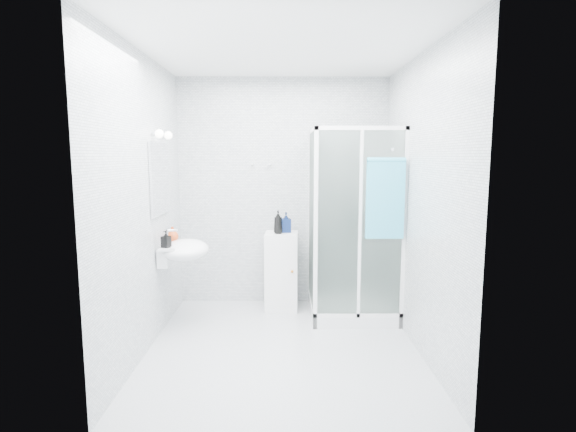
{
  "coord_description": "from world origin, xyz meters",
  "views": [
    {
      "loc": [
        0.02,
        -3.89,
        1.72
      ],
      "look_at": [
        0.05,
        0.35,
        1.15
      ],
      "focal_mm": 28.0,
      "sensor_mm": 36.0,
      "label": 1
    }
  ],
  "objects_px": {
    "shower_enclosure": "(346,276)",
    "shampoo_bottle_b": "(286,222)",
    "hand_towel": "(385,197)",
    "wall_basin": "(183,250)",
    "soap_dispenser_orange": "(172,234)",
    "shampoo_bottle_a": "(278,222)",
    "soap_dispenser_black": "(166,239)",
    "storage_cabinet": "(282,271)"
  },
  "relations": [
    {
      "from": "shower_enclosure",
      "to": "soap_dispenser_black",
      "type": "relative_size",
      "value": 12.57
    },
    {
      "from": "soap_dispenser_black",
      "to": "hand_towel",
      "type": "bearing_deg",
      "value": 2.62
    },
    {
      "from": "storage_cabinet",
      "to": "hand_towel",
      "type": "distance_m",
      "value": 1.49
    },
    {
      "from": "shower_enclosure",
      "to": "storage_cabinet",
      "type": "distance_m",
      "value": 0.73
    },
    {
      "from": "shower_enclosure",
      "to": "storage_cabinet",
      "type": "relative_size",
      "value": 2.3
    },
    {
      "from": "shower_enclosure",
      "to": "wall_basin",
      "type": "relative_size",
      "value": 3.57
    },
    {
      "from": "storage_cabinet",
      "to": "shower_enclosure",
      "type": "bearing_deg",
      "value": -18.02
    },
    {
      "from": "hand_towel",
      "to": "soap_dispenser_orange",
      "type": "distance_m",
      "value": 2.13
    },
    {
      "from": "storage_cabinet",
      "to": "shampoo_bottle_a",
      "type": "bearing_deg",
      "value": -122.62
    },
    {
      "from": "storage_cabinet",
      "to": "soap_dispenser_black",
      "type": "distance_m",
      "value": 1.41
    },
    {
      "from": "shower_enclosure",
      "to": "soap_dispenser_black",
      "type": "xyz_separation_m",
      "value": [
        -1.77,
        -0.5,
        0.49
      ]
    },
    {
      "from": "hand_towel",
      "to": "soap_dispenser_orange",
      "type": "bearing_deg",
      "value": 174.62
    },
    {
      "from": "shampoo_bottle_a",
      "to": "shampoo_bottle_b",
      "type": "distance_m",
      "value": 0.12
    },
    {
      "from": "hand_towel",
      "to": "shampoo_bottle_b",
      "type": "height_order",
      "value": "hand_towel"
    },
    {
      "from": "hand_towel",
      "to": "shower_enclosure",
      "type": "bearing_deg",
      "value": 127.63
    },
    {
      "from": "soap_dispenser_black",
      "to": "soap_dispenser_orange",
      "type": "bearing_deg",
      "value": 92.26
    },
    {
      "from": "shampoo_bottle_b",
      "to": "soap_dispenser_orange",
      "type": "bearing_deg",
      "value": -156.64
    },
    {
      "from": "soap_dispenser_orange",
      "to": "shampoo_bottle_b",
      "type": "bearing_deg",
      "value": 23.36
    },
    {
      "from": "soap_dispenser_orange",
      "to": "shower_enclosure",
      "type": "bearing_deg",
      "value": 6.56
    },
    {
      "from": "wall_basin",
      "to": "shampoo_bottle_a",
      "type": "relative_size",
      "value": 2.2
    },
    {
      "from": "hand_towel",
      "to": "soap_dispenser_black",
      "type": "relative_size",
      "value": 4.87
    },
    {
      "from": "soap_dispenser_black",
      "to": "shower_enclosure",
      "type": "bearing_deg",
      "value": 15.68
    },
    {
      "from": "storage_cabinet",
      "to": "hand_towel",
      "type": "height_order",
      "value": "hand_towel"
    },
    {
      "from": "shampoo_bottle_a",
      "to": "storage_cabinet",
      "type": "bearing_deg",
      "value": 54.86
    },
    {
      "from": "wall_basin",
      "to": "shampoo_bottle_b",
      "type": "xyz_separation_m",
      "value": [
        1.02,
        0.61,
        0.19
      ]
    },
    {
      "from": "shower_enclosure",
      "to": "shampoo_bottle_b",
      "type": "bearing_deg",
      "value": 155.57
    },
    {
      "from": "wall_basin",
      "to": "shampoo_bottle_b",
      "type": "height_order",
      "value": "shampoo_bottle_b"
    },
    {
      "from": "shower_enclosure",
      "to": "shampoo_bottle_a",
      "type": "bearing_deg",
      "value": 164.19
    },
    {
      "from": "shampoo_bottle_a",
      "to": "shampoo_bottle_b",
      "type": "xyz_separation_m",
      "value": [
        0.09,
        0.08,
        -0.01
      ]
    },
    {
      "from": "shampoo_bottle_a",
      "to": "shampoo_bottle_b",
      "type": "relative_size",
      "value": 1.13
    },
    {
      "from": "shampoo_bottle_a",
      "to": "soap_dispenser_orange",
      "type": "bearing_deg",
      "value": -158.8
    },
    {
      "from": "shower_enclosure",
      "to": "hand_towel",
      "type": "xyz_separation_m",
      "value": [
        0.31,
        -0.4,
        0.89
      ]
    },
    {
      "from": "wall_basin",
      "to": "shower_enclosure",
      "type": "bearing_deg",
      "value": 10.81
    },
    {
      "from": "shower_enclosure",
      "to": "soap_dispenser_black",
      "type": "height_order",
      "value": "shower_enclosure"
    },
    {
      "from": "soap_dispenser_orange",
      "to": "soap_dispenser_black",
      "type": "bearing_deg",
      "value": -87.74
    },
    {
      "from": "shower_enclosure",
      "to": "shampoo_bottle_b",
      "type": "relative_size",
      "value": 8.86
    },
    {
      "from": "storage_cabinet",
      "to": "hand_towel",
      "type": "xyz_separation_m",
      "value": [
        1.0,
        -0.66,
        0.9
      ]
    },
    {
      "from": "storage_cabinet",
      "to": "shampoo_bottle_b",
      "type": "relative_size",
      "value": 3.86
    },
    {
      "from": "storage_cabinet",
      "to": "shampoo_bottle_b",
      "type": "height_order",
      "value": "shampoo_bottle_b"
    },
    {
      "from": "shower_enclosure",
      "to": "soap_dispenser_orange",
      "type": "bearing_deg",
      "value": -173.44
    },
    {
      "from": "storage_cabinet",
      "to": "shampoo_bottle_b",
      "type": "xyz_separation_m",
      "value": [
        0.05,
        0.03,
        0.55
      ]
    },
    {
      "from": "shower_enclosure",
      "to": "wall_basin",
      "type": "bearing_deg",
      "value": -169.19
    }
  ]
}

